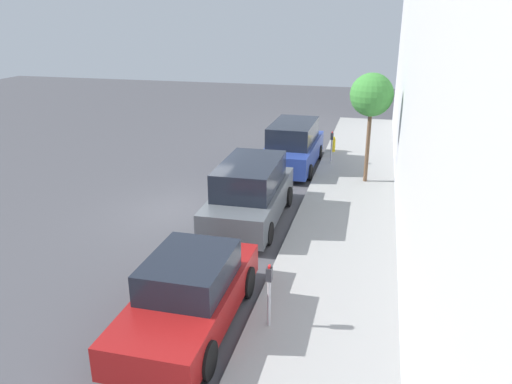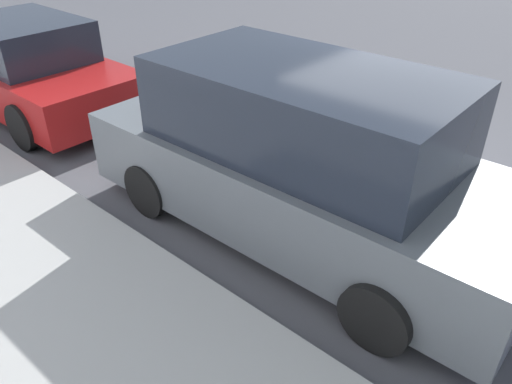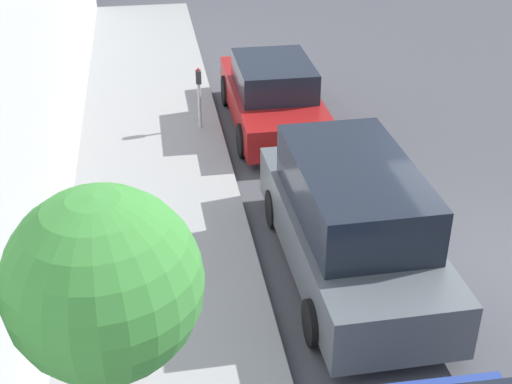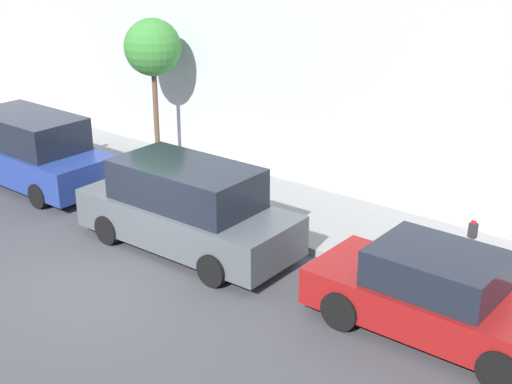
% 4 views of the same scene
% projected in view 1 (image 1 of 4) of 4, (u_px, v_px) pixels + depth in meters
% --- Properties ---
extents(ground_plane, '(60.00, 60.00, 0.00)m').
position_uv_depth(ground_plane, '(188.00, 212.00, 16.24)').
color(ground_plane, '#424247').
extents(sidewalk, '(3.03, 32.00, 0.15)m').
position_uv_depth(sidewalk, '(344.00, 225.00, 15.07)').
color(sidewalk, gray).
rests_on(sidewalk, ground_plane).
extents(parked_sedan_nearest, '(1.92, 4.51, 1.54)m').
position_uv_depth(parked_sedan_nearest, '(189.00, 294.00, 10.19)').
color(parked_sedan_nearest, maroon).
rests_on(parked_sedan_nearest, ground_plane).
extents(parked_minivan_second, '(2.02, 4.93, 1.90)m').
position_uv_depth(parked_minivan_second, '(250.00, 193.00, 15.30)').
color(parked_minivan_second, '#4C5156').
rests_on(parked_minivan_second, ground_plane).
extents(parked_minivan_third, '(2.02, 4.92, 1.90)m').
position_uv_depth(parked_minivan_third, '(293.00, 146.00, 20.63)').
color(parked_minivan_third, navy).
rests_on(parked_minivan_third, ground_plane).
extents(parking_meter_near, '(0.11, 0.15, 1.36)m').
position_uv_depth(parking_meter_near, '(269.00, 289.00, 9.87)').
color(parking_meter_near, '#ADADB2').
rests_on(parking_meter_near, sidewalk).
extents(parking_meter_far, '(0.11, 0.15, 1.34)m').
position_uv_depth(parking_meter_far, '(332.00, 144.00, 20.71)').
color(parking_meter_far, '#ADADB2').
rests_on(parking_meter_far, sidewalk).
extents(street_tree, '(1.54, 1.54, 4.00)m').
position_uv_depth(street_tree, '(372.00, 95.00, 17.67)').
color(street_tree, brown).
rests_on(street_tree, sidewalk).
extents(fire_hydrant, '(0.20, 0.20, 0.69)m').
position_uv_depth(fire_hydrant, '(333.00, 144.00, 22.59)').
color(fire_hydrant, gold).
rests_on(fire_hydrant, sidewalk).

